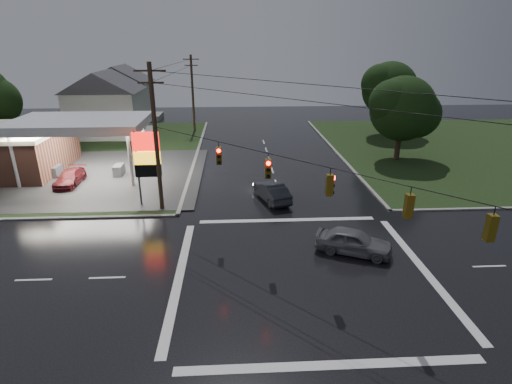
{
  "coord_description": "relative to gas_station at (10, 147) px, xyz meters",
  "views": [
    {
      "loc": [
        -3.74,
        -19.46,
        12.41
      ],
      "look_at": [
        -2.41,
        5.06,
        3.0
      ],
      "focal_mm": 28.0,
      "sensor_mm": 36.0,
      "label": 1
    }
  ],
  "objects": [
    {
      "name": "ground",
      "position": [
        25.68,
        -19.7,
        -2.55
      ],
      "size": [
        120.0,
        120.0,
        0.0
      ],
      "primitive_type": "plane",
      "color": "black",
      "rests_on": "ground"
    },
    {
      "name": "grass_nw",
      "position": [
        -0.32,
        6.3,
        -2.51
      ],
      "size": [
        36.0,
        36.0,
        0.08
      ],
      "primitive_type": "cube",
      "color": "black",
      "rests_on": "ground"
    },
    {
      "name": "grass_ne",
      "position": [
        51.68,
        6.3,
        -2.51
      ],
      "size": [
        36.0,
        36.0,
        0.08
      ],
      "primitive_type": "cube",
      "color": "black",
      "rests_on": "ground"
    },
    {
      "name": "gas_station",
      "position": [
        0.0,
        0.0,
        0.0
      ],
      "size": [
        26.2,
        18.0,
        5.6
      ],
      "color": "#2D2D2D",
      "rests_on": "ground"
    },
    {
      "name": "pylon_sign",
      "position": [
        15.18,
        -9.2,
        1.46
      ],
      "size": [
        2.0,
        0.35,
        6.0
      ],
      "color": "#59595E",
      "rests_on": "ground"
    },
    {
      "name": "utility_pole_nw",
      "position": [
        16.18,
        -10.2,
        3.17
      ],
      "size": [
        2.2,
        0.32,
        11.0
      ],
      "color": "#382619",
      "rests_on": "ground"
    },
    {
      "name": "utility_pole_n",
      "position": [
        16.18,
        18.3,
        2.92
      ],
      "size": [
        2.2,
        0.32,
        10.5
      ],
      "color": "#382619",
      "rests_on": "ground"
    },
    {
      "name": "traffic_signals",
      "position": [
        25.69,
        -19.72,
        3.93
      ],
      "size": [
        26.87,
        26.87,
        1.47
      ],
      "color": "black",
      "rests_on": "ground"
    },
    {
      "name": "house_near",
      "position": [
        4.73,
        16.3,
        1.86
      ],
      "size": [
        11.05,
        8.48,
        8.6
      ],
      "color": "silver",
      "rests_on": "ground"
    },
    {
      "name": "house_far",
      "position": [
        3.73,
        28.3,
        1.86
      ],
      "size": [
        11.05,
        8.48,
        8.6
      ],
      "color": "silver",
      "rests_on": "ground"
    },
    {
      "name": "tree_ne_near",
      "position": [
        39.82,
        2.29,
        3.01
      ],
      "size": [
        7.99,
        6.8,
        8.98
      ],
      "color": "black",
      "rests_on": "ground"
    },
    {
      "name": "tree_ne_far",
      "position": [
        42.83,
        14.29,
        3.63
      ],
      "size": [
        8.46,
        7.2,
        9.8
      ],
      "color": "black",
      "rests_on": "ground"
    },
    {
      "name": "car_north",
      "position": [
        24.88,
        -8.8,
        -1.78
      ],
      "size": [
        2.96,
        4.95,
        1.54
      ],
      "primitive_type": "imported",
      "rotation": [
        0.0,
        0.0,
        3.45
      ],
      "color": "black",
      "rests_on": "ground"
    },
    {
      "name": "car_crossing",
      "position": [
        29.13,
        -17.69,
        -1.76
      ],
      "size": [
        4.98,
        3.55,
        1.58
      ],
      "primitive_type": "imported",
      "rotation": [
        0.0,
        0.0,
        1.16
      ],
      "color": "slate",
      "rests_on": "ground"
    },
    {
      "name": "car_pump",
      "position": [
        6.9,
        -4.06,
        -1.89
      ],
      "size": [
        1.87,
        4.56,
        1.32
      ],
      "primitive_type": "imported",
      "rotation": [
        0.0,
        0.0,
        0.01
      ],
      "color": "maroon",
      "rests_on": "ground"
    }
  ]
}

